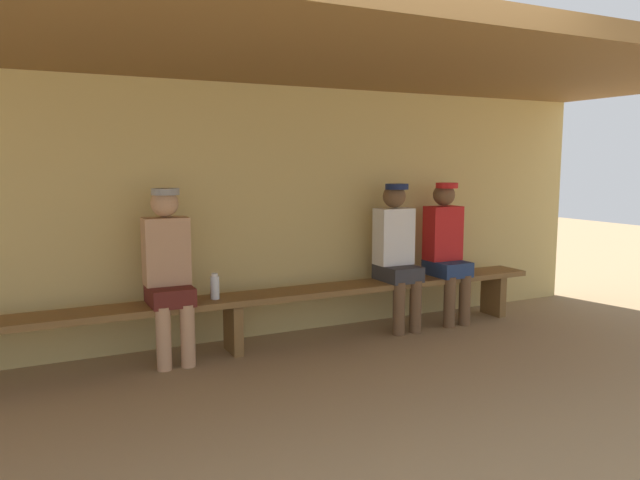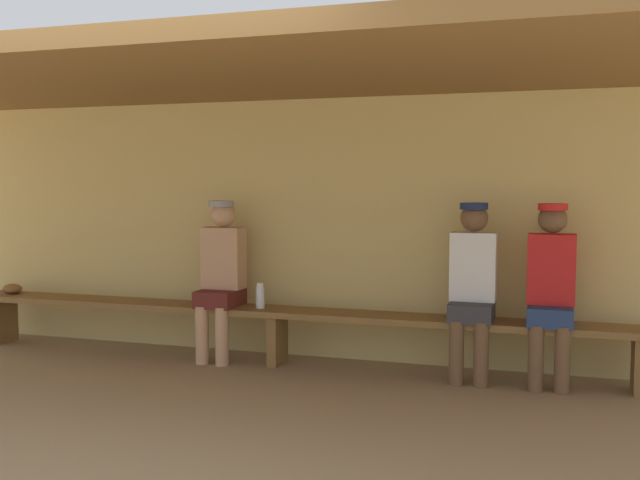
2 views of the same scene
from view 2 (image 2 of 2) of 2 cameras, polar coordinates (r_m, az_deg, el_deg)
name	(u,v)px [view 2 (image 2 of 2)]	position (r m, az deg, el deg)	size (l,w,h in m)	color
ground_plane	(188,422)	(4.83, -10.14, -13.66)	(24.00, 24.00, 0.00)	#937754
back_wall	(296,228)	(6.43, -1.90, 0.93)	(8.00, 0.20, 2.20)	tan
dugout_roof	(232,72)	(5.27, -6.83, 12.76)	(8.00, 2.80, 0.12)	brown
bench	(277,318)	(6.10, -3.32, -6.02)	(6.00, 0.36, 0.46)	brown
player_shirtless_tan	(221,272)	(6.25, -7.67, -2.47)	(0.34, 0.42, 1.34)	#591E19
player_near_post	(551,285)	(5.65, 17.43, -3.37)	(0.34, 0.42, 1.34)	navy
player_middle	(472,282)	(5.68, 11.71, -3.22)	(0.34, 0.42, 1.34)	#333338
water_bottle_green	(260,296)	(6.12, -4.65, -4.37)	(0.07, 0.07, 0.21)	silver
baseball_glove_dark_brown	(12,289)	(7.49, -22.70, -3.49)	(0.24, 0.17, 0.09)	brown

